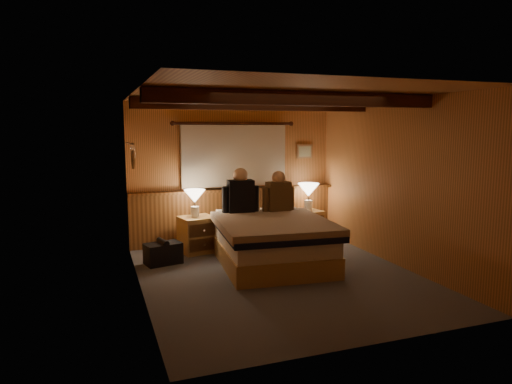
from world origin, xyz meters
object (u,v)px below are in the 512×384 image
person_right (278,194)px  duffel_bag (163,253)px  lamp_right (308,192)px  person_left (241,194)px  nightstand_right (308,225)px  nightstand_left (197,234)px  bed (271,241)px  lamp_left (195,198)px

person_right → duffel_bag: 2.00m
lamp_right → person_left: person_left is taller
lamp_right → person_left: size_ratio=0.68×
lamp_right → nightstand_right: bearing=-104.3°
nightstand_left → person_right: size_ratio=0.92×
nightstand_right → duffel_bag: size_ratio=0.95×
bed → person_right: person_right is taller
nightstand_right → lamp_right: size_ratio=1.10×
lamp_right → nightstand_left: bearing=-173.8°
lamp_left → duffel_bag: lamp_left is taller
bed → person_left: size_ratio=2.93×
nightstand_right → lamp_left: size_ratio=1.23×
nightstand_right → lamp_left: 2.20m
nightstand_right → duffel_bag: 2.76m
lamp_left → person_left: person_left is taller
nightstand_left → duffel_bag: size_ratio=1.07×
person_right → bed: bearing=-122.7°
bed → person_right: (0.35, 0.59, 0.58)m
bed → nightstand_left: (-0.87, 1.01, -0.06)m
lamp_right → duffel_bag: lamp_right is taller
bed → person_left: 0.94m
nightstand_left → person_right: (1.23, -0.41, 0.65)m
nightstand_right → lamp_right: (0.00, 0.02, 0.60)m
person_left → duffel_bag: size_ratio=1.26×
lamp_left → duffel_bag: (-0.58, -0.47, -0.72)m
nightstand_left → person_right: 1.45m
lamp_left → person_right: bearing=-18.5°
lamp_left → duffel_bag: bearing=-141.1°
lamp_left → bed: bearing=-48.2°
person_right → lamp_right: bearing=35.3°
nightstand_right → nightstand_left: bearing=173.7°
nightstand_right → lamp_left: lamp_left is taller
nightstand_left → lamp_right: 2.16m
person_right → nightstand_right: bearing=34.7°
nightstand_right → person_left: 1.69m
person_right → person_left: bearing=169.9°
bed → lamp_right: bearing=51.1°
lamp_right → person_left: bearing=-159.1°
lamp_left → nightstand_right: bearing=5.5°
nightstand_right → person_left: bearing=-171.6°
duffel_bag → nightstand_left: bearing=23.5°
nightstand_right → person_right: person_right is taller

